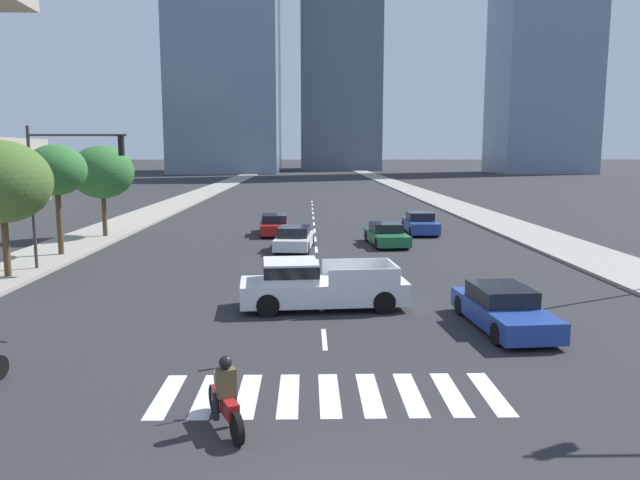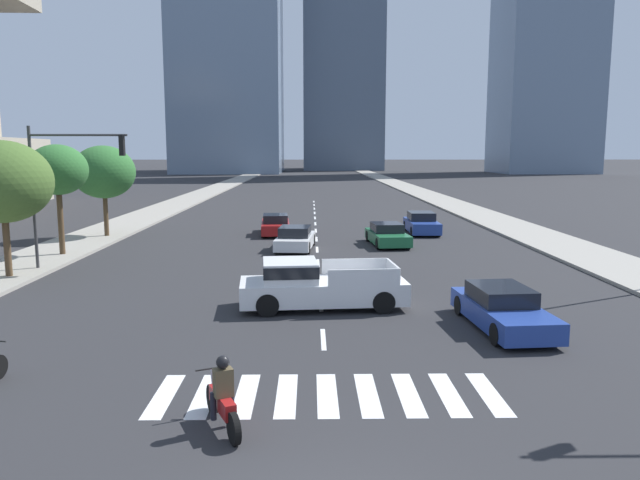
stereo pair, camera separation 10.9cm
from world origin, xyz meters
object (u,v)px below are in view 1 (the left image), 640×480
Objects in this scene: sedan_green_3 at (386,235)px; street_tree_nearest at (1,182)px; sedan_white_0 at (294,239)px; sedan_red_4 at (274,225)px; sedan_blue_1 at (503,309)px; street_tree_second at (56,170)px; traffic_signal_far at (65,172)px; motorcycle_lead at (225,399)px; pickup_truck at (315,285)px; sedan_blue_2 at (420,224)px; street_tree_third at (102,172)px.

street_tree_nearest is (-17.12, -9.23, 3.52)m from sedan_green_3.
sedan_white_0 is 0.96× the size of sedan_red_4.
sedan_blue_1 is 22.89m from street_tree_second.
sedan_white_0 reaches higher than sedan_green_3.
traffic_signal_far is 1.14× the size of street_tree_second.
street_tree_second is (-10.98, 19.51, 3.82)m from motorcycle_lead.
pickup_truck reaches higher than sedan_blue_2.
sedan_blue_1 is 27.25m from street_tree_third.
traffic_signal_far is (-10.91, 6.68, 3.63)m from pickup_truck.
pickup_truck is 12.62m from sedan_white_0.
traffic_signal_far is 4.21m from street_tree_second.
sedan_green_3 is at bearing -38.68° from motorcycle_lead.
street_tree_third is at bearing -1.21° from motorcycle_lead.
sedan_green_3 is at bearing -111.56° from pickup_truck.
pickup_truck is 21.72m from street_tree_third.
sedan_red_4 is at bearing -22.71° from motorcycle_lead.
sedan_red_4 is at bearing 53.04° from street_tree_nearest.
street_tree_third is (-10.42, -1.52, 3.47)m from sedan_red_4.
pickup_truck is (1.86, 9.09, 0.23)m from motorcycle_lead.
street_tree_third is (-11.86, 4.63, 3.49)m from sedan_white_0.
sedan_blue_2 is (8.14, 6.50, 0.05)m from sedan_white_0.
street_tree_nearest is at bearing 139.62° from sedan_red_4.
sedan_green_3 is 0.83× the size of street_tree_third.
street_tree_third is at bearing 94.87° from sedan_red_4.
sedan_blue_2 is 0.98× the size of sedan_red_4.
sedan_blue_1 is 1.05× the size of sedan_green_3.
street_tree_second is at bearing -43.74° from pickup_truck.
sedan_white_0 is 0.72× the size of traffic_signal_far.
street_tree_third reaches higher than sedan_green_3.
traffic_signal_far is (-16.61, 9.13, 3.86)m from sedan_blue_1.
traffic_signal_far is at bearing -79.61° from street_tree_third.
sedan_blue_1 is (5.70, -2.45, -0.23)m from pickup_truck.
pickup_truck is 1.26× the size of sedan_green_3.
street_tree_nearest is at bearing -90.00° from street_tree_second.
sedan_green_3 is 8.14m from sedan_red_4.
traffic_signal_far reaches higher than sedan_green_3.
sedan_blue_1 is 21.58m from sedan_blue_2.
motorcycle_lead is 22.71m from street_tree_second.
pickup_truck is 14.76m from sedan_green_3.
street_tree_nearest is 1.02× the size of street_tree_third.
motorcycle_lead is 27.83m from sedan_red_4.
pickup_truck reaches higher than sedan_green_3.
sedan_white_0 is (-0.98, 12.58, -0.22)m from pickup_truck.
motorcycle_lead is 0.36× the size of street_tree_third.
street_tree_second is (-1.93, 3.74, -0.04)m from traffic_signal_far.
motorcycle_lead is at bearing 73.79° from pickup_truck.
sedan_red_4 is 0.85× the size of street_tree_second.
pickup_truck is 1.20× the size of sedan_blue_1.
street_tree_second is at bearing 105.63° from sedan_white_0.
pickup_truck is 16.92m from street_tree_second.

